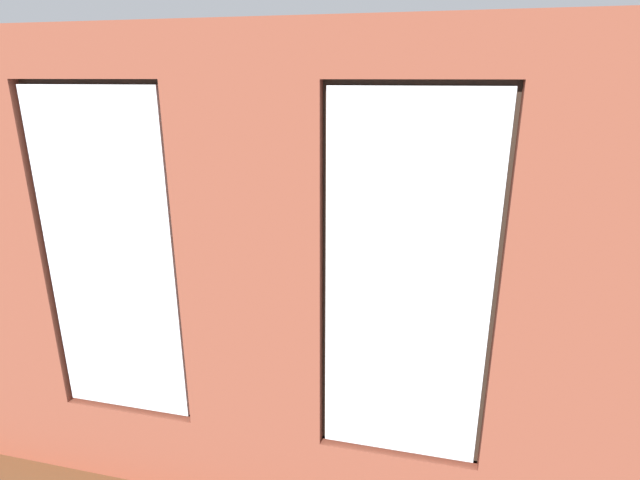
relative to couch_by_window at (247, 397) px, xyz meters
The scene contains 21 objects.
ground_plane 2.23m from the couch_by_window, 98.88° to the right, with size 7.23×6.40×0.10m, color brown.
brick_wall_with_windows 1.41m from the couch_by_window, 117.58° to the left, with size 6.63×0.30×3.15m.
white_wall_right 3.74m from the couch_by_window, 33.93° to the right, with size 0.10×5.40×3.15m, color silver.
couch_by_window is the anchor object (origin of this frame).
couch_left 3.56m from the couch_by_window, 146.05° to the right, with size 0.87×1.79×0.80m.
coffee_table 2.52m from the couch_by_window, 87.29° to the right, with size 1.23×0.90×0.41m.
cup_ceramic 2.39m from the couch_by_window, 89.35° to the right, with size 0.08×0.08×0.09m, color #B23D38.
candle_jar 2.44m from the couch_by_window, 78.41° to the right, with size 0.08×0.08×0.09m, color #B7333D.
remote_silver 2.65m from the couch_by_window, 84.07° to the right, with size 0.05×0.17×0.02m, color #B2B2B7.
remote_black 2.53m from the couch_by_window, 87.29° to the right, with size 0.05×0.17×0.02m, color black.
remote_gray 2.69m from the couch_by_window, 94.69° to the right, with size 0.05×0.17×0.02m, color #59595B.
media_console 3.55m from the couch_by_window, 42.26° to the right, with size 0.93×0.42×0.54m, color black.
tv_flatscreen 3.61m from the couch_by_window, 42.30° to the right, with size 1.24×0.20×0.85m.
papasan_chair 4.19m from the couch_by_window, 92.22° to the right, with size 1.18×1.18×0.72m.
potted_plant_between_couches 1.48m from the couch_by_window, behind, with size 0.66×0.76×1.20m.
potted_plant_mid_room_small 3.03m from the couch_by_window, 111.68° to the right, with size 0.40×0.40×0.52m.
potted_plant_foreground_right 4.92m from the couch_by_window, 61.65° to the right, with size 0.80×0.68×1.02m.
potted_plant_beside_window_right 1.68m from the couch_by_window, ahead, with size 0.71×0.71×1.02m.
potted_plant_corner_near_left 5.38m from the couch_by_window, 125.24° to the right, with size 0.80×0.77×1.25m.
potted_plant_near_tv 2.56m from the couch_by_window, 35.36° to the right, with size 0.72×0.72×0.86m.
potted_plant_by_left_couch 4.20m from the couch_by_window, 127.47° to the right, with size 0.26×0.26×0.37m.
Camera 1 is at (-1.06, 5.46, 2.86)m, focal length 28.00 mm.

